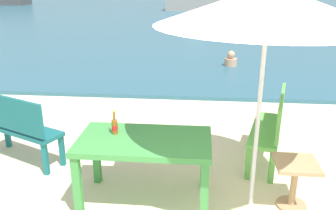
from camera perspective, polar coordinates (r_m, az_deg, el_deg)
name	(u,v)px	position (r m, az deg, el deg)	size (l,w,h in m)	color
sea_water	(199,6)	(31.97, 4.89, 15.46)	(120.00, 50.00, 0.08)	#2D6075
picnic_table_green	(145,148)	(3.82, -3.77, -6.87)	(1.40, 0.80, 0.76)	#3D8C42
beer_bottle_amber	(115,126)	(3.89, -8.50, -3.26)	(0.07, 0.07, 0.26)	brown
patio_umbrella	(268,5)	(3.45, 15.71, 15.05)	(2.10, 2.10, 2.30)	silver
side_table_wood	(295,178)	(4.09, 19.54, -10.87)	(0.44, 0.44, 0.54)	tan
bench_teal_center	(17,125)	(5.07, -22.92, -2.90)	(1.24, 0.83, 0.95)	#196066
bench_green_left	(272,124)	(4.88, 16.21, -2.95)	(0.64, 1.25, 0.95)	#60B24C
swimmer_person	(231,60)	(9.94, 9.98, 7.10)	(0.34, 0.34, 0.41)	tan
boat_sailboat	(202,1)	(26.84, 5.50, 16.21)	(5.31, 1.45, 1.93)	gray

